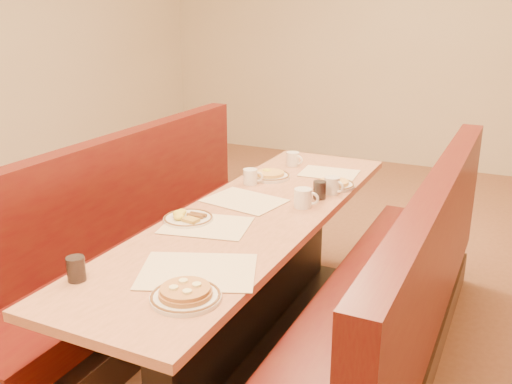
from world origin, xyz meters
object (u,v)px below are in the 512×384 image
at_px(eggs_plate, 187,218).
at_px(coffee_mug_d, 293,159).
at_px(coffee_mug_b, 251,176).
at_px(booth_left, 140,256).
at_px(pancake_plate, 186,294).
at_px(coffee_mug_c, 332,185).
at_px(soda_tumbler_near, 76,269).
at_px(soda_tumbler_mid, 319,190).
at_px(coffee_mug_a, 304,198).
at_px(booth_right, 392,313).
at_px(diner_table, 253,279).

relative_size(eggs_plate, coffee_mug_d, 2.07).
bearing_deg(coffee_mug_b, booth_left, -161.12).
xyz_separation_m(pancake_plate, coffee_mug_c, (0.09, 1.37, 0.03)).
relative_size(soda_tumbler_near, soda_tumbler_mid, 0.99).
bearing_deg(coffee_mug_d, coffee_mug_a, -52.84).
relative_size(coffee_mug_a, coffee_mug_c, 1.06).
distance_m(pancake_plate, coffee_mug_b, 1.39).
distance_m(coffee_mug_d, soda_tumbler_near, 1.87).
bearing_deg(eggs_plate, coffee_mug_c, 54.63).
height_order(booth_left, coffee_mug_b, booth_left).
relative_size(booth_right, coffee_mug_c, 20.36).
bearing_deg(booth_left, booth_right, 0.00).
xyz_separation_m(coffee_mug_d, soda_tumbler_mid, (0.38, -0.55, 0.00)).
bearing_deg(diner_table, coffee_mug_b, 117.64).
distance_m(diner_table, coffee_mug_c, 0.68).
distance_m(diner_table, soda_tumbler_near, 1.09).
distance_m(diner_table, booth_right, 0.73).
relative_size(diner_table, coffee_mug_c, 20.36).
height_order(booth_right, coffee_mug_c, booth_right).
distance_m(diner_table, booth_left, 0.73).
height_order(pancake_plate, coffee_mug_c, coffee_mug_c).
height_order(pancake_plate, soda_tumbler_mid, soda_tumbler_mid).
bearing_deg(soda_tumbler_near, soda_tumbler_mid, 68.88).
height_order(coffee_mug_c, soda_tumbler_mid, soda_tumbler_mid).
bearing_deg(booth_left, coffee_mug_b, 39.87).
distance_m(booth_right, coffee_mug_d, 1.34).
xyz_separation_m(diner_table, soda_tumbler_mid, (0.23, 0.35, 0.42)).
bearing_deg(diner_table, coffee_mug_a, 43.33).
height_order(diner_table, booth_left, booth_left).
relative_size(booth_right, coffee_mug_a, 19.16).
relative_size(pancake_plate, coffee_mug_a, 1.97).
height_order(eggs_plate, coffee_mug_c, coffee_mug_c).
xyz_separation_m(booth_left, pancake_plate, (0.91, -0.90, 0.41)).
relative_size(pancake_plate, coffee_mug_c, 2.10).
bearing_deg(diner_table, coffee_mug_d, 99.57).
distance_m(coffee_mug_b, coffee_mug_d, 0.48).
distance_m(diner_table, eggs_plate, 0.52).
relative_size(diner_table, booth_left, 1.00).
bearing_deg(pancake_plate, booth_left, 135.11).
bearing_deg(soda_tumbler_near, diner_table, 73.72).
bearing_deg(soda_tumbler_mid, soda_tumbler_near, -111.12).
xyz_separation_m(eggs_plate, coffee_mug_b, (0.02, 0.66, 0.03)).
xyz_separation_m(booth_left, coffee_mug_d, (0.58, 0.90, 0.43)).
xyz_separation_m(booth_right, coffee_mug_a, (-0.53, 0.19, 0.44)).
bearing_deg(coffee_mug_a, soda_tumbler_mid, 68.25).
relative_size(diner_table, pancake_plate, 9.71).
height_order(coffee_mug_a, coffee_mug_c, coffee_mug_a).
distance_m(booth_right, pancake_plate, 1.14).
relative_size(eggs_plate, coffee_mug_c, 1.98).
xyz_separation_m(coffee_mug_b, soda_tumbler_mid, (0.45, -0.07, 0.00)).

